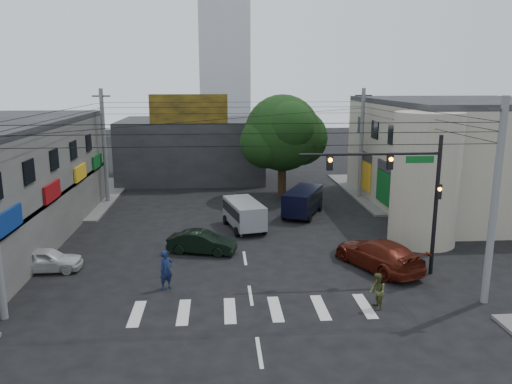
{
  "coord_description": "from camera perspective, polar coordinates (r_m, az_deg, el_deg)",
  "views": [
    {
      "loc": [
        -1.38,
        -24.59,
        9.8
      ],
      "look_at": [
        0.79,
        4.0,
        3.37
      ],
      "focal_mm": 35.0,
      "sensor_mm": 36.0,
      "label": 1
    }
  ],
  "objects": [
    {
      "name": "sidewalk_far_left",
      "position": [
        46.74,
        -25.06,
        -0.58
      ],
      "size": [
        16.0,
        16.0,
        0.15
      ],
      "primitive_type": "cube",
      "color": "#514F4C",
      "rests_on": "ground"
    },
    {
      "name": "utility_pole_near_right",
      "position": [
        23.91,
        25.6,
        -1.19
      ],
      "size": [
        0.32,
        0.32,
        9.2
      ],
      "primitive_type": "cylinder",
      "color": "#59595B",
      "rests_on": "ground"
    },
    {
      "name": "traffic_officer",
      "position": [
        24.45,
        -10.23,
        -8.76
      ],
      "size": [
        1.14,
        1.13,
        1.93
      ],
      "primitive_type": "imported",
      "rotation": [
        0.0,
        0.0,
        0.62
      ],
      "color": "#111C3E",
      "rests_on": "ground"
    },
    {
      "name": "sidewalk_far_right",
      "position": [
        47.79,
        19.69,
        0.14
      ],
      "size": [
        16.0,
        16.0,
        0.15
      ],
      "primitive_type": "cube",
      "color": "#514F4C",
      "rests_on": "ground"
    },
    {
      "name": "dark_sedan",
      "position": [
        29.17,
        -6.2,
        -5.73
      ],
      "size": [
        3.37,
        4.63,
        1.29
      ],
      "primitive_type": "imported",
      "rotation": [
        0.0,
        0.0,
        1.3
      ],
      "color": "black",
      "rests_on": "ground"
    },
    {
      "name": "silver_minivan",
      "position": [
        33.5,
        -1.36,
        -2.69
      ],
      "size": [
        5.23,
        3.81,
        1.9
      ],
      "primitive_type": null,
      "rotation": [
        0.0,
        0.0,
        1.8
      ],
      "color": "#9B9EA3",
      "rests_on": "ground"
    },
    {
      "name": "building_far",
      "position": [
        51.11,
        -7.26,
        4.89
      ],
      "size": [
        14.0,
        10.0,
        6.0
      ],
      "primitive_type": "cube",
      "color": "#232326",
      "rests_on": "ground"
    },
    {
      "name": "traffic_gantry",
      "position": [
        25.8,
        16.66,
        0.99
      ],
      "size": [
        7.1,
        0.35,
        7.2
      ],
      "color": "black",
      "rests_on": "ground"
    },
    {
      "name": "maroon_sedan",
      "position": [
        27.44,
        13.78,
        -6.91
      ],
      "size": [
        6.33,
        7.13,
        1.58
      ],
      "primitive_type": "imported",
      "rotation": [
        0.0,
        0.0,
        3.57
      ],
      "color": "#4E150B",
      "rests_on": "ground"
    },
    {
      "name": "corner_column",
      "position": [
        31.69,
        18.75,
        1.41
      ],
      "size": [
        4.0,
        4.0,
        8.0
      ],
      "primitive_type": "cylinder",
      "color": "#9F917E",
      "rests_on": "ground"
    },
    {
      "name": "street_tree",
      "position": [
        42.15,
        3.04,
        6.73
      ],
      "size": [
        6.4,
        6.4,
        8.7
      ],
      "color": "black",
      "rests_on": "ground"
    },
    {
      "name": "billboard",
      "position": [
        45.83,
        -7.71,
        9.4
      ],
      "size": [
        7.0,
        0.3,
        2.6
      ],
      "primitive_type": "cube",
      "color": "olive",
      "rests_on": "building_far"
    },
    {
      "name": "utility_pole_far_left",
      "position": [
        41.92,
        -16.93,
        4.96
      ],
      "size": [
        0.32,
        0.32,
        9.2
      ],
      "primitive_type": "cylinder",
      "color": "#59595B",
      "rests_on": "ground"
    },
    {
      "name": "building_right",
      "position": [
        42.68,
        22.77,
        3.84
      ],
      "size": [
        14.0,
        18.0,
        8.0
      ],
      "primitive_type": "cube",
      "color": "#9F917E",
      "rests_on": "ground"
    },
    {
      "name": "ground",
      "position": [
        26.5,
        -1.06,
        -9.07
      ],
      "size": [
        160.0,
        160.0,
        0.0
      ],
      "primitive_type": "plane",
      "color": "black",
      "rests_on": "ground"
    },
    {
      "name": "tower_distant",
      "position": [
        95.38,
        -3.69,
        19.96
      ],
      "size": [
        9.0,
        9.0,
        44.0
      ],
      "primitive_type": "cube",
      "color": "silver",
      "rests_on": "ground"
    },
    {
      "name": "pedestrian_olive",
      "position": [
        22.78,
        13.7,
        -10.98
      ],
      "size": [
        0.91,
        0.77,
        1.63
      ],
      "primitive_type": "imported",
      "rotation": [
        0.0,
        0.0,
        -1.47
      ],
      "color": "#454A22",
      "rests_on": "ground"
    },
    {
      "name": "navy_van",
      "position": [
        37.03,
        5.37,
        -1.2
      ],
      "size": [
        6.31,
        5.56,
        1.96
      ],
      "primitive_type": null,
      "rotation": [
        0.0,
        0.0,
        1.14
      ],
      "color": "black",
      "rests_on": "ground"
    },
    {
      "name": "white_compact",
      "position": [
        28.55,
        -22.89,
        -7.14
      ],
      "size": [
        1.63,
        3.75,
        1.26
      ],
      "primitive_type": "imported",
      "rotation": [
        0.0,
        0.0,
        1.59
      ],
      "color": "beige",
      "rests_on": "ground"
    },
    {
      "name": "utility_pole_far_right",
      "position": [
        42.61,
        11.94,
        5.35
      ],
      "size": [
        0.32,
        0.32,
        9.2
      ],
      "primitive_type": "cylinder",
      "color": "#59595B",
      "rests_on": "ground"
    }
  ]
}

